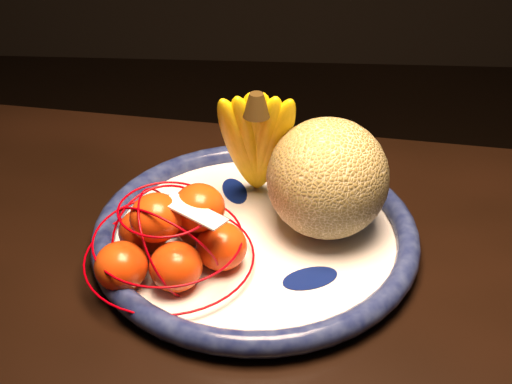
# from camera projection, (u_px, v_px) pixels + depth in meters

# --- Properties ---
(fruit_bowl) EXTENTS (0.39, 0.39, 0.03)m
(fruit_bowl) POSITION_uv_depth(u_px,v_px,m) (255.00, 235.00, 0.84)
(fruit_bowl) COLOR white
(fruit_bowl) RESTS_ON dining_table
(cantaloupe) EXTENTS (0.14, 0.14, 0.14)m
(cantaloupe) POSITION_uv_depth(u_px,v_px,m) (328.00, 178.00, 0.82)
(cantaloupe) COLOR olive
(cantaloupe) RESTS_ON fruit_bowl
(banana_bunch) EXTENTS (0.12, 0.11, 0.18)m
(banana_bunch) POSITION_uv_depth(u_px,v_px,m) (257.00, 139.00, 0.85)
(banana_bunch) COLOR yellow
(banana_bunch) RESTS_ON fruit_bowl
(mandarin_bag) EXTENTS (0.23, 0.23, 0.12)m
(mandarin_bag) POSITION_uv_depth(u_px,v_px,m) (173.00, 238.00, 0.78)
(mandarin_bag) COLOR #F55417
(mandarin_bag) RESTS_ON fruit_bowl
(price_tag) EXTENTS (0.08, 0.06, 0.01)m
(price_tag) POSITION_uv_depth(u_px,v_px,m) (194.00, 211.00, 0.74)
(price_tag) COLOR white
(price_tag) RESTS_ON mandarin_bag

